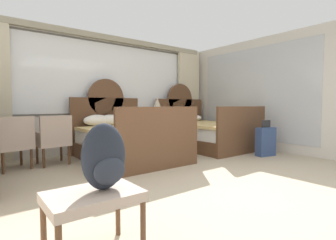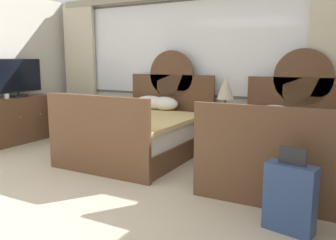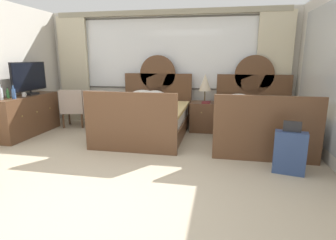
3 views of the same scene
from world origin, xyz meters
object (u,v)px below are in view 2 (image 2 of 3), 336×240
cup_on_dresser (7,96)px  suitcase_on_floor (290,198)px  tv_flatscreen (17,77)px  table_lamp_on_nightstand (226,88)px  bed_near_window (142,133)px  bed_near_mirror (288,149)px  armchair_by_window_centre (69,113)px  dresser_minibar (12,121)px  nightstand_between_beds (222,135)px  book_on_nightstand (225,115)px  armchair_by_window_left (94,116)px

cup_on_dresser → suitcase_on_floor: size_ratio=0.14×
tv_flatscreen → table_lamp_on_nightstand: bearing=13.4°
table_lamp_on_nightstand → tv_flatscreen: (-3.63, -0.86, 0.11)m
bed_near_window → bed_near_mirror: same height
cup_on_dresser → armchair_by_window_centre: bearing=60.0°
table_lamp_on_nightstand → dresser_minibar: (-3.65, -1.02, -0.66)m
nightstand_between_beds → tv_flatscreen: tv_flatscreen is taller
bed_near_window → tv_flatscreen: bed_near_window is taller
bed_near_window → cup_on_dresser: 2.54m
table_lamp_on_nightstand → cup_on_dresser: table_lamp_on_nightstand is taller
suitcase_on_floor → nightstand_between_beds: bearing=123.1°
bed_near_mirror → table_lamp_on_nightstand: size_ratio=3.47×
nightstand_between_beds → suitcase_on_floor: size_ratio=0.85×
tv_flatscreen → suitcase_on_floor: bearing=-13.9°
bed_near_window → book_on_nightstand: (1.19, 0.50, 0.29)m
nightstand_between_beds → dresser_minibar: 3.75m
table_lamp_on_nightstand → cup_on_dresser: bearing=-162.4°
nightstand_between_beds → tv_flatscreen: 3.79m
bed_near_mirror → armchair_by_window_centre: (-4.11, 0.39, 0.12)m
dresser_minibar → cup_on_dresser: bearing=-59.2°
nightstand_between_beds → suitcase_on_floor: bearing=-56.9°
nightstand_between_beds → table_lamp_on_nightstand: (0.04, -0.01, 0.75)m
dresser_minibar → armchair_by_window_left: (1.23, 0.81, 0.07)m
table_lamp_on_nightstand → tv_flatscreen: bearing=-166.6°
book_on_nightstand → suitcase_on_floor: size_ratio=0.34×
bed_near_window → table_lamp_on_nightstand: size_ratio=3.47×
tv_flatscreen → suitcase_on_floor: tv_flatscreen is taller
cup_on_dresser → armchair_by_window_centre: size_ratio=0.12×
nightstand_between_beds → book_on_nightstand: (0.08, -0.10, 0.34)m
nightstand_between_beds → book_on_nightstand: 0.36m
nightstand_between_beds → book_on_nightstand: bearing=-51.3°
bed_near_window → book_on_nightstand: bed_near_window is taller
bed_near_window → suitcase_on_floor: (2.48, -1.49, -0.06)m
nightstand_between_beds → tv_flatscreen: size_ratio=0.63×
bed_near_mirror → cup_on_dresser: bed_near_mirror is taller
bed_near_window → armchair_by_window_centre: (-1.90, 0.39, 0.12)m
table_lamp_on_nightstand → bed_near_window: bearing=-152.5°
bed_near_mirror → tv_flatscreen: bed_near_mirror is taller
bed_near_mirror → armchair_by_window_left: bed_near_mirror is taller
bed_near_mirror → tv_flatscreen: (-4.69, -0.27, 0.82)m
dresser_minibar → tv_flatscreen: 0.79m
book_on_nightstand → armchair_by_window_centre: bearing=-177.9°
bed_near_mirror → tv_flatscreen: 4.77m
book_on_nightstand → armchair_by_window_centre: size_ratio=0.29×
cup_on_dresser → tv_flatscreen: bearing=99.4°
armchair_by_window_left → armchair_by_window_centre: bearing=179.8°
dresser_minibar → suitcase_on_floor: size_ratio=2.10×
bed_near_mirror → nightstand_between_beds: bed_near_mirror is taller
nightstand_between_beds → armchair_by_window_left: size_ratio=0.73×
bed_near_window → tv_flatscreen: (-2.48, -0.26, 0.82)m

